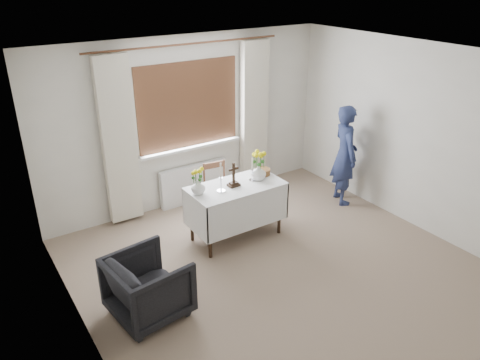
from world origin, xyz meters
name	(u,v)px	position (x,y,z in m)	size (l,w,h in m)	color
ground	(293,280)	(0.00, 0.00, 0.00)	(5.00, 5.00, 0.00)	#8A725F
altar_table	(236,211)	(-0.03, 1.18, 0.38)	(1.24, 0.64, 0.76)	white
wooden_chair	(219,191)	(0.09, 1.82, 0.40)	(0.36, 0.36, 0.79)	#56341D
armchair	(148,286)	(-1.61, 0.39, 0.34)	(0.73, 0.75, 0.68)	black
person	(345,155)	(1.91, 1.18, 0.76)	(0.56, 0.37, 1.52)	navy
radiator	(194,183)	(0.00, 2.42, 0.30)	(1.10, 0.10, 0.60)	silver
wooden_cross	(234,175)	(-0.06, 1.18, 0.92)	(0.15, 0.11, 0.32)	black
candlestick_left	(221,177)	(-0.27, 1.14, 0.95)	(0.11, 0.11, 0.38)	silver
candlestick_right	(252,169)	(0.24, 1.20, 0.92)	(0.09, 0.09, 0.32)	silver
flower_vase_left	(198,187)	(-0.54, 1.24, 0.86)	(0.18, 0.18, 0.19)	silver
flower_vase_right	(258,172)	(0.32, 1.17, 0.87)	(0.20, 0.20, 0.21)	silver
wicker_basket	(262,172)	(0.46, 1.28, 0.80)	(0.21, 0.21, 0.08)	brown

